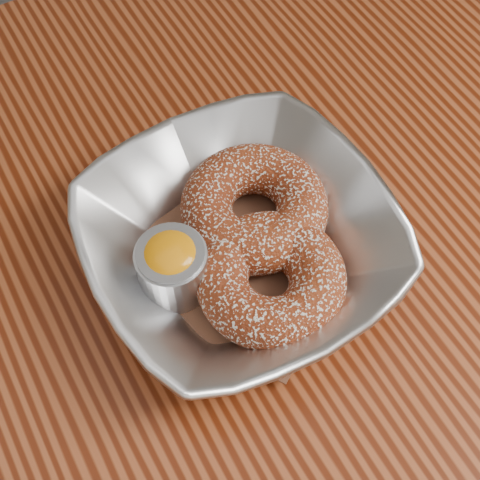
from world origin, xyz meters
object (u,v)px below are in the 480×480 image
serving_bowl (240,243)px  donut_back (254,207)px  table (255,363)px  ramekin (173,267)px  donut_front (271,279)px  donut_extra (268,282)px

serving_bowl → donut_back: (0.02, 0.02, 0.00)m
table → ramekin: size_ratio=23.10×
serving_bowl → donut_back: size_ratio=2.00×
ramekin → serving_bowl: bearing=-2.4°
table → donut_back: donut_back is taller
serving_bowl → donut_back: bearing=40.0°
donut_front → donut_extra: donut_front is taller
serving_bowl → donut_extra: (0.00, -0.04, 0.00)m
donut_front → donut_extra: 0.00m
donut_extra → serving_bowl: bearing=92.0°
table → donut_front: (0.01, 0.01, 0.13)m
table → serving_bowl: serving_bowl is taller
donut_extra → table: bearing=-147.4°
table → serving_bowl: (0.01, 0.04, 0.13)m
serving_bowl → donut_extra: bearing=-88.0°
table → donut_extra: size_ratio=12.84×
donut_back → donut_front: size_ratio=1.04×
table → donut_back: bearing=62.3°
table → donut_front: size_ratio=11.56×
serving_bowl → donut_front: 0.04m
table → ramekin: ramekin is taller
table → ramekin: bearing=131.3°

